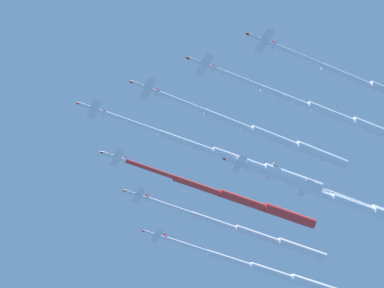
% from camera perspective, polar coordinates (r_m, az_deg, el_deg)
% --- Properties ---
extents(jet_lead, '(8.42, 88.03, 3.97)m').
position_cam_1_polar(jet_lead, '(190.45, 5.44, -1.82)').
color(jet_lead, silver).
extents(jet_port_inner, '(9.83, 77.41, 3.92)m').
position_cam_1_polar(jet_port_inner, '(185.85, 8.82, 0.42)').
color(jet_port_inner, silver).
extents(jet_starboard_inner, '(8.59, 80.92, 3.95)m').
position_cam_1_polar(jet_starboard_inner, '(199.81, 5.66, -5.85)').
color(jet_starboard_inner, silver).
extents(jet_port_mid, '(8.49, 76.62, 3.94)m').
position_cam_1_polar(jet_port_mid, '(185.06, 14.30, 2.77)').
color(jet_port_mid, silver).
extents(jet_starboard_mid, '(9.50, 82.43, 4.06)m').
position_cam_1_polar(jet_starboard_mid, '(214.82, 7.12, -9.31)').
color(jet_starboard_mid, silver).
extents(jet_starboard_outer, '(9.30, 83.27, 3.92)m').
position_cam_1_polar(jet_starboard_outer, '(227.61, 8.50, -12.80)').
color(jet_starboard_outer, silver).
extents(jet_trail_port, '(8.41, 77.70, 4.01)m').
position_cam_1_polar(jet_trail_port, '(207.82, 16.38, -6.03)').
color(jet_trail_port, silver).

